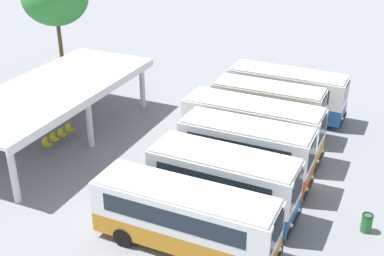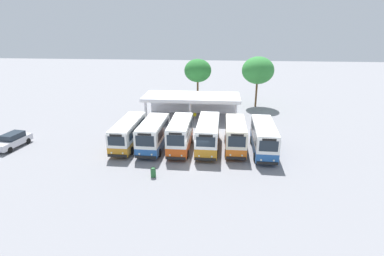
# 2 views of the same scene
# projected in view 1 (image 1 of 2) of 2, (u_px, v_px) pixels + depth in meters

# --- Properties ---
(ground_plane) EXTENTS (180.00, 180.00, 0.00)m
(ground_plane) POSITION_uv_depth(u_px,v_px,m) (301.00, 174.00, 26.83)
(ground_plane) COLOR gray
(city_bus_nearest_orange) EXTENTS (2.31, 8.01, 2.94)m
(city_bus_nearest_orange) POSITION_uv_depth(u_px,v_px,m) (185.00, 216.00, 20.68)
(city_bus_nearest_orange) COLOR black
(city_bus_nearest_orange) RESTS_ON ground
(city_bus_second_in_row) EXTENTS (2.58, 7.00, 3.18)m
(city_bus_second_in_row) POSITION_uv_depth(u_px,v_px,m) (223.00, 181.00, 22.87)
(city_bus_second_in_row) COLOR black
(city_bus_second_in_row) RESTS_ON ground
(city_bus_middle_cream) EXTENTS (2.30, 6.81, 3.36)m
(city_bus_middle_cream) POSITION_uv_depth(u_px,v_px,m) (246.00, 151.00, 25.27)
(city_bus_middle_cream) COLOR black
(city_bus_middle_cream) RESTS_ON ground
(city_bus_fourth_amber) EXTENTS (2.50, 7.91, 3.22)m
(city_bus_fourth_amber) POSITION_uv_depth(u_px,v_px,m) (252.00, 127.00, 27.97)
(city_bus_fourth_amber) COLOR black
(city_bus_fourth_amber) RESTS_ON ground
(city_bus_fifth_blue) EXTENTS (2.27, 6.78, 3.20)m
(city_bus_fifth_blue) POSITION_uv_depth(u_px,v_px,m) (268.00, 107.00, 30.42)
(city_bus_fifth_blue) COLOR black
(city_bus_fifth_blue) RESTS_ON ground
(city_bus_far_end_green) EXTENTS (2.44, 7.75, 3.17)m
(city_bus_far_end_green) POSITION_uv_depth(u_px,v_px,m) (287.00, 92.00, 32.73)
(city_bus_far_end_green) COLOR black
(city_bus_far_end_green) RESTS_ON ground
(terminal_canopy) EXTENTS (13.94, 5.91, 3.40)m
(terminal_canopy) POSITION_uv_depth(u_px,v_px,m) (44.00, 96.00, 29.65)
(terminal_canopy) COLOR silver
(terminal_canopy) RESTS_ON ground
(waiting_chair_end_by_column) EXTENTS (0.45, 0.45, 0.86)m
(waiting_chair_end_by_column) POSITION_uv_depth(u_px,v_px,m) (46.00, 143.00, 28.85)
(waiting_chair_end_by_column) COLOR slate
(waiting_chair_end_by_column) RESTS_ON ground
(waiting_chair_second_from_end) EXTENTS (0.45, 0.45, 0.86)m
(waiting_chair_second_from_end) POSITION_uv_depth(u_px,v_px,m) (54.00, 138.00, 29.44)
(waiting_chair_second_from_end) COLOR slate
(waiting_chair_second_from_end) RESTS_ON ground
(waiting_chair_middle_seat) EXTENTS (0.45, 0.45, 0.86)m
(waiting_chair_middle_seat) POSITION_uv_depth(u_px,v_px,m) (62.00, 133.00, 30.01)
(waiting_chair_middle_seat) COLOR slate
(waiting_chair_middle_seat) RESTS_ON ground
(waiting_chair_fourth_seat) EXTENTS (0.45, 0.45, 0.86)m
(waiting_chair_fourth_seat) POSITION_uv_depth(u_px,v_px,m) (69.00, 129.00, 30.58)
(waiting_chair_fourth_seat) COLOR slate
(waiting_chair_fourth_seat) RESTS_ON ground
(litter_bin_apron) EXTENTS (0.49, 0.49, 0.90)m
(litter_bin_apron) POSITION_uv_depth(u_px,v_px,m) (367.00, 223.00, 22.21)
(litter_bin_apron) COLOR #266633
(litter_bin_apron) RESTS_ON ground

